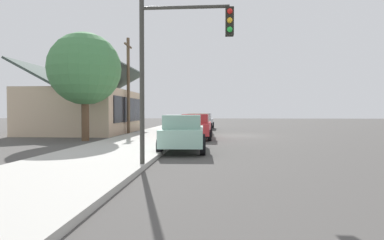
% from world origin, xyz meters
% --- Properties ---
extents(ground_plane, '(120.00, 120.00, 0.00)m').
position_xyz_m(ground_plane, '(0.00, 0.00, 0.00)').
color(ground_plane, '#4C4947').
extents(sidewalk_curb, '(60.00, 4.20, 0.16)m').
position_xyz_m(sidewalk_curb, '(0.00, 5.60, 0.08)').
color(sidewalk_curb, '#B2AFA8').
rests_on(sidewalk_curb, ground).
extents(car_seafoam, '(4.44, 2.07, 1.59)m').
position_xyz_m(car_seafoam, '(-9.22, 2.81, 0.81)').
color(car_seafoam, '#9ED1BC').
rests_on(car_seafoam, ground).
extents(car_cherry, '(4.84, 2.00, 1.59)m').
position_xyz_m(car_cherry, '(-2.97, 2.60, 0.82)').
color(car_cherry, red).
rests_on(car_cherry, ground).
extents(car_olive, '(4.91, 2.09, 1.59)m').
position_xyz_m(car_olive, '(2.71, 2.82, 0.82)').
color(car_olive, olive).
rests_on(car_olive, ground).
extents(car_silver, '(4.55, 2.23, 1.59)m').
position_xyz_m(car_silver, '(8.63, 2.64, 0.81)').
color(car_silver, silver).
rests_on(car_silver, ground).
extents(storefront_building, '(10.15, 7.37, 5.47)m').
position_xyz_m(storefront_building, '(2.21, 11.98, 1.88)').
color(storefront_building, '#CCB293').
rests_on(storefront_building, ground).
extents(shade_tree, '(4.26, 4.26, 6.41)m').
position_xyz_m(shade_tree, '(-4.75, 9.13, 4.26)').
color(shade_tree, brown).
rests_on(shade_tree, ground).
extents(traffic_light_main, '(0.37, 2.79, 5.20)m').
position_xyz_m(traffic_light_main, '(-13.57, 2.54, 3.49)').
color(traffic_light_main, '#383833').
rests_on(traffic_light_main, ground).
extents(utility_pole_wooden, '(1.80, 0.24, 7.50)m').
position_xyz_m(utility_pole_wooden, '(1.25, 8.20, 3.93)').
color(utility_pole_wooden, brown).
rests_on(utility_pole_wooden, ground).
extents(fire_hydrant_red, '(0.22, 0.22, 0.71)m').
position_xyz_m(fire_hydrant_red, '(-4.47, 4.20, 0.50)').
color(fire_hydrant_red, red).
rests_on(fire_hydrant_red, sidewalk_curb).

